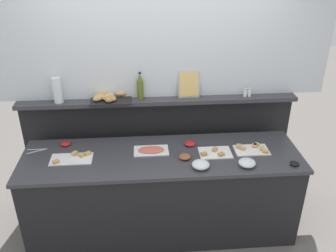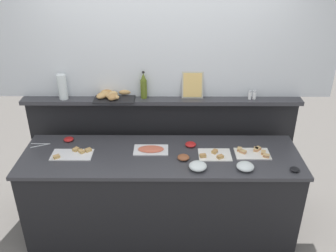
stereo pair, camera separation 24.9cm
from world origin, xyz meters
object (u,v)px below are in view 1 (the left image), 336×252
(condiment_bowl_teal, at_px, (66,144))
(bread_basket, at_px, (109,97))
(glass_bowl_large, at_px, (247,163))
(framed_picture, at_px, (189,84))
(glass_bowl_medium, at_px, (201,165))
(sandwich_platter_front, at_px, (215,153))
(condiment_bowl_red, at_px, (190,143))
(condiment_bowl_dark, at_px, (185,157))
(water_carafe, at_px, (57,90))
(sandwich_platter_side, at_px, (72,158))
(sandwich_platter_rear, at_px, (252,149))
(condiment_bowl_cream, at_px, (295,163))
(pepper_shaker, at_px, (250,92))
(olive_oil_bottle, at_px, (140,87))
(salt_shaker, at_px, (245,92))
(cold_cuts_platter, at_px, (151,150))
(serving_tongs, at_px, (37,150))

(condiment_bowl_teal, distance_m, bread_basket, 0.61)
(glass_bowl_large, distance_m, framed_picture, 0.98)
(glass_bowl_medium, bearing_deg, glass_bowl_large, -0.35)
(sandwich_platter_front, height_order, condiment_bowl_red, same)
(sandwich_platter_front, xyz_separation_m, condiment_bowl_dark, (-0.29, -0.06, 0.01))
(bread_basket, xyz_separation_m, water_carafe, (-0.48, -0.01, 0.09))
(sandwich_platter_side, height_order, condiment_bowl_red, same)
(condiment_bowl_dark, bearing_deg, water_carafe, 155.14)
(sandwich_platter_rear, height_order, condiment_bowl_cream, sandwich_platter_rear)
(bread_basket, bearing_deg, pepper_shaker, -0.23)
(sandwich_platter_side, bearing_deg, condiment_bowl_red, 8.66)
(condiment_bowl_dark, xyz_separation_m, bread_basket, (-0.70, 0.55, 0.37))
(water_carafe, bearing_deg, condiment_bowl_red, -14.01)
(glass_bowl_large, bearing_deg, sandwich_platter_side, 171.69)
(sandwich_platter_rear, xyz_separation_m, olive_oil_bottle, (-1.03, 0.48, 0.47))
(condiment_bowl_dark, height_order, framed_picture, framed_picture)
(sandwich_platter_rear, height_order, salt_shaker, salt_shaker)
(condiment_bowl_teal, bearing_deg, framed_picture, 11.89)
(pepper_shaker, xyz_separation_m, framed_picture, (-0.61, 0.04, 0.09))
(sandwich_platter_front, bearing_deg, sandwich_platter_rear, 4.95)
(condiment_bowl_cream, xyz_separation_m, condiment_bowl_red, (-0.88, 0.41, 0.00))
(cold_cuts_platter, bearing_deg, bread_basket, 134.45)
(bread_basket, xyz_separation_m, framed_picture, (0.80, 0.03, 0.10))
(condiment_bowl_cream, bearing_deg, bread_basket, 156.08)
(salt_shaker, xyz_separation_m, water_carafe, (-1.85, 0.00, 0.08))
(condiment_bowl_red, relative_size, serving_tongs, 0.56)
(sandwich_platter_rear, bearing_deg, sandwich_platter_side, -179.09)
(sandwich_platter_rear, height_order, cold_cuts_platter, sandwich_platter_rear)
(olive_oil_bottle, bearing_deg, glass_bowl_large, -38.70)
(condiment_bowl_dark, bearing_deg, sandwich_platter_rear, 8.11)
(condiment_bowl_teal, bearing_deg, pepper_shaker, 6.81)
(condiment_bowl_teal, xyz_separation_m, water_carafe, (-0.06, 0.22, 0.47))
(condiment_bowl_teal, relative_size, serving_tongs, 0.52)
(sandwich_platter_front, bearing_deg, condiment_bowl_cream, -19.93)
(glass_bowl_medium, height_order, condiment_bowl_dark, glass_bowl_medium)
(glass_bowl_large, xyz_separation_m, pepper_shaker, (0.18, 0.71, 0.37))
(sandwich_platter_rear, bearing_deg, glass_bowl_medium, -154.73)
(condiment_bowl_red, relative_size, condiment_bowl_teal, 1.07)
(sandwich_platter_rear, relative_size, cold_cuts_platter, 0.98)
(glass_bowl_medium, relative_size, olive_oil_bottle, 0.57)
(cold_cuts_platter, distance_m, serving_tongs, 1.07)
(cold_cuts_platter, relative_size, bread_basket, 0.81)
(glass_bowl_large, relative_size, pepper_shaker, 1.75)
(serving_tongs, xyz_separation_m, salt_shaker, (2.04, 0.30, 0.40))
(condiment_bowl_cream, relative_size, salt_shaker, 0.97)
(sandwich_platter_side, relative_size, salt_shaker, 4.32)
(glass_bowl_large, distance_m, water_carafe, 1.90)
(cold_cuts_platter, xyz_separation_m, condiment_bowl_dark, (0.30, -0.15, 0.01))
(serving_tongs, relative_size, bread_basket, 0.47)
(salt_shaker, height_order, framed_picture, framed_picture)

